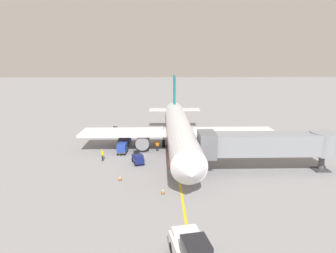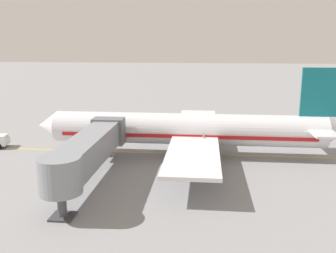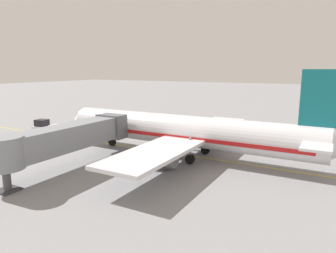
{
  "view_description": "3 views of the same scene",
  "coord_description": "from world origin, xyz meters",
  "views": [
    {
      "loc": [
        2.11,
        44.0,
        13.41
      ],
      "look_at": [
        1.05,
        3.19,
        4.12
      ],
      "focal_mm": 30.97,
      "sensor_mm": 36.0,
      "label": 1
    },
    {
      "loc": [
        -43.71,
        -0.63,
        13.42
      ],
      "look_at": [
        -0.44,
        3.8,
        3.48
      ],
      "focal_mm": 39.74,
      "sensor_mm": 36.0,
      "label": 2
    },
    {
      "loc": [
        -33.17,
        -14.51,
        10.67
      ],
      "look_at": [
        -3.12,
        2.27,
        4.11
      ],
      "focal_mm": 32.48,
      "sensor_mm": 36.0,
      "label": 3
    }
  ],
  "objects": [
    {
      "name": "pushback_tractor",
      "position": [
        0.08,
        27.19,
        1.1
      ],
      "size": [
        2.96,
        4.72,
        2.4
      ],
      "color": "silver",
      "rests_on": "ground"
    },
    {
      "name": "safety_cone_nose_left",
      "position": [
        6.8,
        12.79,
        0.29
      ],
      "size": [
        0.36,
        0.36,
        0.59
      ],
      "color": "black",
      "rests_on": "ground"
    },
    {
      "name": "baggage_cart_front",
      "position": [
        7.78,
        3.01,
        0.95
      ],
      "size": [
        1.47,
        2.95,
        1.58
      ],
      "color": "#4C4C51",
      "rests_on": "ground"
    },
    {
      "name": "ground_crew_loader",
      "position": [
        2.64,
        1.9,
        0.95
      ],
      "size": [
        0.68,
        0.42,
        1.69
      ],
      "color": "#232328",
      "rests_on": "ground"
    },
    {
      "name": "baggage_tug_trailing",
      "position": [
        5.15,
        7.34,
        0.71
      ],
      "size": [
        1.9,
        2.74,
        1.62
      ],
      "color": "navy",
      "rests_on": "ground"
    },
    {
      "name": "ground_plane",
      "position": [
        0.0,
        0.0,
        0.0
      ],
      "size": [
        400.0,
        400.0,
        0.0
      ],
      "primitive_type": "plane",
      "color": "gray"
    },
    {
      "name": "jet_bridge",
      "position": [
        -11.0,
        10.3,
        3.46
      ],
      "size": [
        17.12,
        3.5,
        4.98
      ],
      "color": "gray",
      "rests_on": "ground"
    },
    {
      "name": "gate_lead_in_line",
      "position": [
        0.0,
        0.0,
        0.0
      ],
      "size": [
        0.24,
        80.0,
        0.01
      ],
      "primitive_type": "cube",
      "color": "gold",
      "rests_on": "ground"
    },
    {
      "name": "parked_airliner",
      "position": [
        -0.65,
        1.22,
        3.19
      ],
      "size": [
        30.01,
        37.2,
        10.63
      ],
      "color": "silver",
      "rests_on": "ground"
    },
    {
      "name": "baggage_cart_second_in_train",
      "position": [
        8.02,
        -0.04,
        0.95
      ],
      "size": [
        1.47,
        2.95,
        1.58
      ],
      "color": "#4C4C51",
      "rests_on": "ground"
    },
    {
      "name": "baggage_cart_third_in_train",
      "position": [
        7.85,
        -2.75,
        0.95
      ],
      "size": [
        1.47,
        2.95,
        1.58
      ],
      "color": "#4C4C51",
      "rests_on": "ground"
    },
    {
      "name": "safety_cone_nose_right",
      "position": [
        1.91,
        16.34,
        0.29
      ],
      "size": [
        0.36,
        0.36,
        0.59
      ],
      "color": "black",
      "rests_on": "ground"
    },
    {
      "name": "ground_crew_wing_walker",
      "position": [
        10.09,
        6.13,
        0.95
      ],
      "size": [
        0.46,
        0.66,
        1.69
      ],
      "color": "#232328",
      "rests_on": "ground"
    },
    {
      "name": "baggage_tug_lead",
      "position": [
        10.75,
        -7.36,
        0.71
      ],
      "size": [
        2.02,
        2.76,
        1.62
      ],
      "color": "#1E339E",
      "rests_on": "ground"
    }
  ]
}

